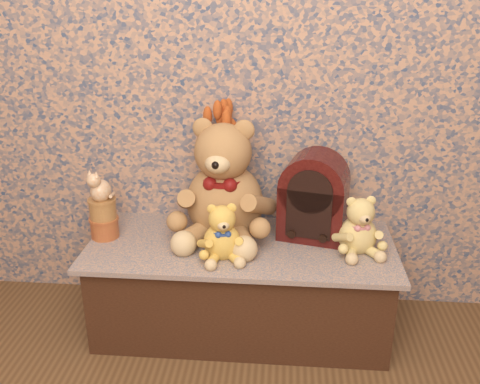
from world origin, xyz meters
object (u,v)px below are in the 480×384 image
(biscuit_tin_lower, at_px, (105,228))
(teddy_small, at_px, (359,222))
(cat_figurine, at_px, (100,184))
(teddy_large, at_px, (225,173))
(teddy_medium, at_px, (222,228))
(cathedral_radio, at_px, (314,195))
(ceramic_vase, at_px, (224,203))

(biscuit_tin_lower, bearing_deg, teddy_small, -1.74)
(teddy_small, height_order, cat_figurine, cat_figurine)
(teddy_small, bearing_deg, teddy_large, 153.64)
(biscuit_tin_lower, relative_size, cat_figurine, 0.84)
(teddy_medium, height_order, cathedral_radio, cathedral_radio)
(cat_figurine, bearing_deg, teddy_large, 34.27)
(ceramic_vase, bearing_deg, biscuit_tin_lower, -159.68)
(cathedral_radio, height_order, biscuit_tin_lower, cathedral_radio)
(teddy_small, bearing_deg, cat_figurine, 164.51)
(teddy_large, height_order, teddy_medium, teddy_large)
(teddy_small, distance_m, biscuit_tin_lower, 1.01)
(cat_figurine, bearing_deg, cathedral_radio, 29.68)
(teddy_medium, distance_m, teddy_small, 0.52)
(cathedral_radio, height_order, cat_figurine, cathedral_radio)
(teddy_small, relative_size, biscuit_tin_lower, 2.17)
(biscuit_tin_lower, bearing_deg, teddy_medium, -13.71)
(teddy_large, height_order, teddy_small, teddy_large)
(teddy_large, distance_m, cat_figurine, 0.49)
(cathedral_radio, relative_size, cat_figurine, 2.68)
(biscuit_tin_lower, bearing_deg, ceramic_vase, 20.32)
(teddy_medium, xyz_separation_m, cat_figurine, (-0.49, 0.12, 0.11))
(ceramic_vase, height_order, biscuit_tin_lower, ceramic_vase)
(teddy_small, relative_size, cathedral_radio, 0.68)
(teddy_large, xyz_separation_m, cat_figurine, (-0.48, -0.09, -0.03))
(cathedral_radio, bearing_deg, ceramic_vase, 179.47)
(teddy_medium, xyz_separation_m, ceramic_vase, (-0.03, 0.29, -0.03))
(ceramic_vase, distance_m, cat_figurine, 0.52)
(teddy_large, bearing_deg, cat_figurine, -164.26)
(cat_figurine, bearing_deg, teddy_small, 22.34)
(teddy_small, distance_m, cathedral_radio, 0.21)
(cat_figurine, bearing_deg, teddy_medium, 10.37)
(biscuit_tin_lower, bearing_deg, cathedral_radio, 5.60)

